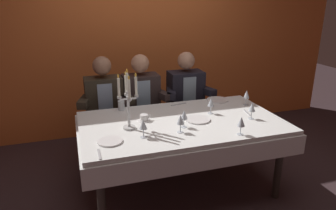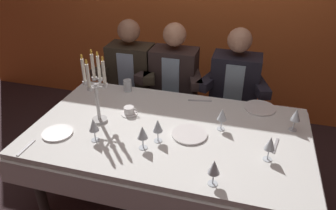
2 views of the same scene
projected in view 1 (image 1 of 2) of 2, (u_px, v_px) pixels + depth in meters
ground_plane at (181, 187)px, 3.23m from camera, size 12.00×12.00×0.00m
back_wall at (141, 36)px, 4.28m from camera, size 6.00×0.12×2.70m
dining_table at (181, 132)px, 3.03m from camera, size 1.94×1.14×0.74m
candelabra at (128, 102)px, 2.72m from camera, size 0.19×0.19×0.54m
dinner_plate_0 at (217, 100)px, 3.57m from camera, size 0.24×0.24×0.01m
dinner_plate_1 at (110, 141)px, 2.54m from camera, size 0.21×0.21×0.01m
dinner_plate_2 at (198, 119)px, 3.00m from camera, size 0.24×0.24×0.01m
wine_glass_0 at (211, 103)px, 3.13m from camera, size 0.07×0.07×0.16m
wine_glass_1 at (181, 120)px, 2.69m from camera, size 0.07×0.07×0.16m
wine_glass_2 at (247, 95)px, 3.39m from camera, size 0.07×0.07×0.16m
wine_glass_3 at (143, 125)px, 2.59m from camera, size 0.07×0.07×0.16m
wine_glass_4 at (241, 122)px, 2.65m from camera, size 0.07×0.07×0.16m
wine_glass_5 at (184, 115)px, 2.80m from camera, size 0.07×0.07×0.16m
wine_glass_6 at (252, 108)px, 3.00m from camera, size 0.07×0.07×0.16m
water_tumbler_0 at (121, 105)px, 3.25m from camera, size 0.07×0.07×0.10m
coffee_cup_0 at (144, 118)px, 2.98m from camera, size 0.13×0.12×0.06m
knife_0 at (179, 104)px, 3.44m from camera, size 0.19×0.05×0.01m
fork_1 at (247, 113)px, 3.19m from camera, size 0.05×0.17×0.01m
fork_2 at (99, 154)px, 2.34m from camera, size 0.02×0.17×0.01m
seated_diner_0 at (104, 100)px, 3.61m from camera, size 0.63×0.48×1.24m
seated_diner_1 at (141, 96)px, 3.73m from camera, size 0.63×0.48×1.24m
seated_diner_2 at (185, 92)px, 3.89m from camera, size 0.63×0.48×1.24m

